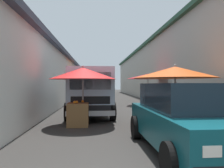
{
  "coord_description": "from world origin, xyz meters",
  "views": [
    {
      "loc": [
        -1.48,
        1.2,
        1.43
      ],
      "look_at": [
        10.14,
        0.39,
        1.44
      ],
      "focal_mm": 36.29,
      "sensor_mm": 36.0,
      "label": 1
    }
  ],
  "objects": [
    {
      "name": "fruit_stall_near_right",
      "position": [
        17.2,
        2.29,
        1.58
      ],
      "size": [
        2.18,
        2.18,
        2.25
      ],
      "color": "#9E9EA3",
      "rests_on": "ground"
    },
    {
      "name": "fruit_stall_near_left",
      "position": [
        13.62,
        -2.3,
        1.75
      ],
      "size": [
        2.87,
        2.87,
        2.2
      ],
      "color": "#9E9EA3",
      "rests_on": "ground"
    },
    {
      "name": "ground",
      "position": [
        13.5,
        0.0,
        0.0
      ],
      "size": [
        90.0,
        90.0,
        0.0
      ],
      "primitive_type": "plane",
      "color": "#33302D"
    },
    {
      "name": "parked_scooter",
      "position": [
        14.16,
        1.71,
        0.45
      ],
      "size": [
        1.69,
        0.48,
        1.14
      ],
      "color": "black",
      "rests_on": "ground"
    },
    {
      "name": "delivery_truck",
      "position": [
        8.04,
        1.45,
        1.04
      ],
      "size": [
        4.98,
        2.1,
        2.08
      ],
      "color": "black",
      "rests_on": "ground"
    },
    {
      "name": "fruit_stall_far_left",
      "position": [
        5.98,
        -1.44,
        1.65
      ],
      "size": [
        2.8,
        2.8,
        2.1
      ],
      "color": "#9E9EA3",
      "rests_on": "ground"
    },
    {
      "name": "vendor_by_crates",
      "position": [
        16.26,
        0.86,
        0.88
      ],
      "size": [
        0.58,
        0.36,
        1.54
      ],
      "color": "#232328",
      "rests_on": "ground"
    },
    {
      "name": "building_right_concrete",
      "position": [
        15.75,
        -6.83,
        2.62
      ],
      "size": [
        49.8,
        7.5,
        5.22
      ],
      "color": "#A39E93",
      "rests_on": "ground"
    },
    {
      "name": "building_left_whitewash",
      "position": [
        15.75,
        6.83,
        1.8
      ],
      "size": [
        49.8,
        7.5,
        3.58
      ],
      "color": "silver",
      "rests_on": "ground"
    },
    {
      "name": "fruit_stall_far_right",
      "position": [
        6.47,
        1.69,
        1.53
      ],
      "size": [
        2.34,
        2.34,
        2.09
      ],
      "color": "#9E9EA3",
      "rests_on": "ground"
    },
    {
      "name": "hatchback_car",
      "position": [
        3.12,
        -0.73,
        0.74
      ],
      "size": [
        3.94,
        1.97,
        1.45
      ],
      "color": "#0F4C56",
      "rests_on": "ground"
    }
  ]
}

